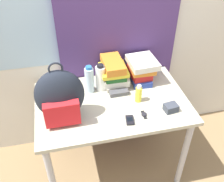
# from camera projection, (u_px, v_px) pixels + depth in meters

# --- Properties ---
(wall_back) EXTENTS (6.00, 0.06, 2.50)m
(wall_back) POSITION_uv_depth(u_px,v_px,m) (99.00, 18.00, 2.04)
(wall_back) COLOR silver
(wall_back) RESTS_ON ground_plane
(curtain_blue) EXTENTS (0.98, 0.04, 2.50)m
(curtain_blue) POSITION_uv_depth(u_px,v_px,m) (119.00, 19.00, 2.03)
(curtain_blue) COLOR #4C336B
(curtain_blue) RESTS_ON ground_plane
(desk) EXTENTS (1.15, 0.73, 0.77)m
(desk) POSITION_uv_depth(u_px,v_px,m) (112.00, 111.00, 2.06)
(desk) COLOR #B7B299
(desk) RESTS_ON ground_plane
(backpack) EXTENTS (0.33, 0.22, 0.45)m
(backpack) POSITION_uv_depth(u_px,v_px,m) (60.00, 97.00, 1.75)
(backpack) COLOR #1E232D
(backpack) RESTS_ON desk
(book_stack_left) EXTENTS (0.22, 0.27, 0.22)m
(book_stack_left) POSITION_uv_depth(u_px,v_px,m) (114.00, 73.00, 2.10)
(book_stack_left) COLOR silver
(book_stack_left) RESTS_ON desk
(book_stack_center) EXTENTS (0.23, 0.27, 0.20)m
(book_stack_center) POSITION_uv_depth(u_px,v_px,m) (141.00, 69.00, 2.15)
(book_stack_center) COLOR navy
(book_stack_center) RESTS_ON desk
(water_bottle) EXTENTS (0.07, 0.07, 0.23)m
(water_bottle) POSITION_uv_depth(u_px,v_px,m) (89.00, 80.00, 2.03)
(water_bottle) COLOR silver
(water_bottle) RESTS_ON desk
(sports_bottle) EXTENTS (0.08, 0.08, 0.23)m
(sports_bottle) POSITION_uv_depth(u_px,v_px,m) (101.00, 78.00, 2.05)
(sports_bottle) COLOR white
(sports_bottle) RESTS_ON desk
(sunscreen_bottle) EXTENTS (0.05, 0.05, 0.14)m
(sunscreen_bottle) POSITION_uv_depth(u_px,v_px,m) (139.00, 94.00, 1.96)
(sunscreen_bottle) COLOR yellow
(sunscreen_bottle) RESTS_ON desk
(cell_phone) EXTENTS (0.07, 0.10, 0.02)m
(cell_phone) POSITION_uv_depth(u_px,v_px,m) (130.00, 120.00, 1.83)
(cell_phone) COLOR black
(cell_phone) RESTS_ON desk
(sunglasses_case) EXTENTS (0.15, 0.06, 0.04)m
(sunglasses_case) POSITION_uv_depth(u_px,v_px,m) (119.00, 93.00, 2.05)
(sunglasses_case) COLOR #47474C
(sunglasses_case) RESTS_ON desk
(camera_pouch) EXTENTS (0.10, 0.09, 0.06)m
(camera_pouch) POSITION_uv_depth(u_px,v_px,m) (171.00, 108.00, 1.90)
(camera_pouch) COLOR #383D47
(camera_pouch) RESTS_ON desk
(wristwatch) EXTENTS (0.04, 0.09, 0.01)m
(wristwatch) POSITION_uv_depth(u_px,v_px,m) (144.00, 115.00, 1.87)
(wristwatch) COLOR black
(wristwatch) RESTS_ON desk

